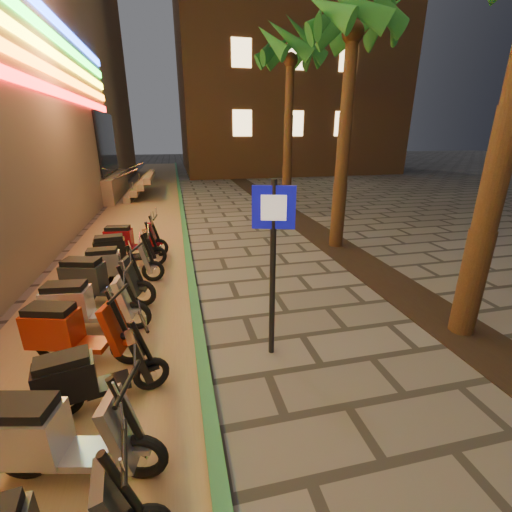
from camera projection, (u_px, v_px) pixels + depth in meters
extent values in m
plane|color=#474442|center=(311.00, 481.00, 3.42)|extent=(120.00, 120.00, 0.00)
cube|color=#8C7251|center=(135.00, 232.00, 12.03)|extent=(3.40, 60.00, 0.01)
cube|color=#286C3D|center=(184.00, 228.00, 12.38)|extent=(0.18, 60.00, 0.10)
cube|color=black|center=(370.00, 269.00, 8.77)|extent=(1.20, 40.00, 0.02)
cube|color=black|center=(107.00, 143.00, 18.02)|extent=(0.08, 5.00, 3.00)
cube|color=gray|center=(72.00, 187.00, 18.33)|extent=(5.00, 6.00, 1.20)
cube|color=gray|center=(132.00, 193.00, 19.12)|extent=(0.35, 5.00, 0.30)
cube|color=gray|center=(138.00, 187.00, 19.10)|extent=(0.35, 5.00, 0.30)
cube|color=gray|center=(144.00, 182.00, 19.07)|extent=(0.35, 5.00, 0.30)
cube|color=gray|center=(150.00, 176.00, 19.04)|extent=(0.35, 5.00, 0.30)
cylinder|color=silver|center=(116.00, 177.00, 16.83)|extent=(2.09, 0.06, 0.81)
cylinder|color=silver|center=(126.00, 170.00, 20.50)|extent=(2.09, 0.06, 0.81)
cube|color=brown|center=(279.00, 24.00, 30.46)|extent=(18.00, 16.00, 25.00)
cube|color=#FFD68C|center=(242.00, 123.00, 24.90)|extent=(1.40, 0.06, 1.80)
cube|color=#FFD68C|center=(294.00, 123.00, 25.75)|extent=(1.40, 0.06, 1.80)
cube|color=#FFD68C|center=(343.00, 124.00, 26.61)|extent=(1.40, 0.06, 1.80)
cube|color=#FFD68C|center=(241.00, 53.00, 23.38)|extent=(1.40, 0.06, 1.80)
cube|color=#FFD68C|center=(297.00, 56.00, 24.24)|extent=(1.40, 0.06, 1.80)
cube|color=#FFD68C|center=(348.00, 58.00, 25.09)|extent=(1.40, 0.06, 1.80)
cylinder|color=#472D19|center=(497.00, 173.00, 5.10)|extent=(0.40, 0.40, 5.45)
cylinder|color=#472D19|center=(343.00, 150.00, 9.64)|extent=(0.40, 0.40, 5.70)
sphere|color=#472D19|center=(353.00, 32.00, 8.68)|extent=(0.56, 0.56, 0.56)
cone|color=#174A17|center=(386.00, 14.00, 8.72)|extent=(0.60, 1.93, 1.52)
cone|color=#174A17|center=(367.00, 20.00, 9.20)|extent=(1.70, 1.86, 1.52)
cone|color=#174A17|center=(344.00, 22.00, 9.36)|extent=(2.00, 0.93, 1.52)
cone|color=#174A17|center=(325.00, 19.00, 9.14)|extent=(1.97, 1.48, 1.52)
cone|color=#174A17|center=(319.00, 13.00, 8.63)|extent=(1.22, 2.02, 1.52)
cone|color=#174A17|center=(329.00, 4.00, 8.07)|extent=(1.22, 2.02, 1.52)
cone|color=#174A17|center=(392.00, 6.00, 8.15)|extent=(1.70, 1.86, 1.52)
cylinder|color=#472D19|center=(288.00, 141.00, 14.18)|extent=(0.40, 0.40, 5.95)
sphere|color=#472D19|center=(290.00, 60.00, 13.18)|extent=(0.56, 0.56, 0.56)
cone|color=#174A17|center=(313.00, 48.00, 13.22)|extent=(0.60, 1.93, 1.52)
cone|color=#174A17|center=(302.00, 51.00, 13.70)|extent=(1.70, 1.86, 1.52)
cone|color=#174A17|center=(288.00, 52.00, 13.86)|extent=(2.00, 0.93, 1.52)
cone|color=#174A17|center=(274.00, 50.00, 13.64)|extent=(1.97, 1.48, 1.52)
cone|color=#174A17|center=(268.00, 47.00, 13.13)|extent=(1.22, 2.02, 1.52)
cone|color=#174A17|center=(272.00, 43.00, 12.57)|extent=(1.22, 2.02, 1.52)
cone|color=#174A17|center=(286.00, 41.00, 12.23)|extent=(1.97, 1.48, 1.52)
cone|color=#174A17|center=(303.00, 41.00, 12.26)|extent=(2.00, 0.93, 1.52)
cone|color=#174A17|center=(313.00, 44.00, 12.65)|extent=(1.70, 1.86, 1.52)
cylinder|color=black|center=(273.00, 273.00, 4.99)|extent=(0.09, 0.09, 2.71)
cube|color=#0C0DA4|center=(274.00, 207.00, 4.64)|extent=(0.58, 0.21, 0.60)
cube|color=white|center=(274.00, 208.00, 4.62)|extent=(0.34, 0.12, 0.35)
cube|color=#25282A|center=(116.00, 507.00, 2.59)|extent=(0.31, 0.43, 0.70)
cylinder|color=black|center=(123.00, 485.00, 2.55)|extent=(0.28, 0.10, 0.74)
cylinder|color=black|center=(124.00, 451.00, 2.46)|extent=(0.11, 0.58, 0.04)
torus|color=black|center=(23.00, 457.00, 3.36)|extent=(0.55, 0.22, 0.54)
cylinder|color=silver|center=(23.00, 457.00, 3.36)|extent=(0.17, 0.13, 0.15)
torus|color=black|center=(141.00, 457.00, 3.37)|extent=(0.55, 0.22, 0.54)
cylinder|color=silver|center=(141.00, 457.00, 3.37)|extent=(0.17, 0.13, 0.15)
cube|color=#9B9CA3|center=(80.00, 454.00, 3.35)|extent=(0.64, 0.47, 0.08)
cube|color=#9B9CA3|center=(24.00, 434.00, 3.26)|extent=(0.80, 0.55, 0.52)
cube|color=black|center=(17.00, 409.00, 3.16)|extent=(0.71, 0.47, 0.13)
cube|color=#9B9CA3|center=(122.00, 429.00, 3.25)|extent=(0.36, 0.47, 0.73)
cylinder|color=black|center=(127.00, 412.00, 3.18)|extent=(0.30, 0.14, 0.77)
cylinder|color=black|center=(128.00, 382.00, 3.07)|extent=(0.18, 0.60, 0.05)
cube|color=#9B9CA3|center=(140.00, 447.00, 3.33)|extent=(0.26, 0.19, 0.06)
torus|color=black|center=(63.00, 400.00, 4.12)|extent=(0.49, 0.21, 0.49)
cylinder|color=silver|center=(63.00, 400.00, 4.12)|extent=(0.15, 0.12, 0.13)
torus|color=black|center=(152.00, 374.00, 4.58)|extent=(0.49, 0.21, 0.49)
cylinder|color=silver|center=(152.00, 374.00, 4.58)|extent=(0.15, 0.12, 0.13)
cube|color=black|center=(109.00, 384.00, 4.33)|extent=(0.58, 0.44, 0.07)
cube|color=black|center=(66.00, 380.00, 4.06)|extent=(0.72, 0.51, 0.47)
cube|color=black|center=(62.00, 361.00, 3.97)|extent=(0.64, 0.44, 0.11)
cube|color=black|center=(139.00, 357.00, 4.41)|extent=(0.33, 0.42, 0.66)
cylinder|color=black|center=(142.00, 343.00, 4.38)|extent=(0.26, 0.13, 0.69)
cylinder|color=black|center=(143.00, 322.00, 4.30)|extent=(0.18, 0.53, 0.04)
cube|color=black|center=(151.00, 367.00, 4.54)|extent=(0.23, 0.18, 0.06)
torus|color=black|center=(52.00, 345.00, 5.14)|extent=(0.55, 0.26, 0.54)
cylinder|color=silver|center=(52.00, 345.00, 5.14)|extent=(0.17, 0.14, 0.15)
torus|color=black|center=(128.00, 348.00, 5.07)|extent=(0.55, 0.26, 0.54)
cylinder|color=silver|center=(128.00, 348.00, 5.07)|extent=(0.17, 0.14, 0.15)
cube|color=maroon|center=(88.00, 345.00, 5.09)|extent=(0.65, 0.51, 0.08)
cube|color=maroon|center=(53.00, 328.00, 5.03)|extent=(0.82, 0.59, 0.52)
cube|color=black|center=(49.00, 310.00, 4.93)|extent=(0.72, 0.51, 0.13)
cube|color=maroon|center=(115.00, 327.00, 4.96)|extent=(0.39, 0.48, 0.74)
cylinder|color=black|center=(118.00, 315.00, 4.88)|extent=(0.30, 0.15, 0.77)
cylinder|color=black|center=(118.00, 294.00, 4.77)|extent=(0.22, 0.59, 0.05)
cube|color=maroon|center=(127.00, 341.00, 5.03)|extent=(0.26, 0.21, 0.06)
torus|color=black|center=(66.00, 319.00, 5.86)|extent=(0.55, 0.17, 0.54)
cylinder|color=silver|center=(66.00, 319.00, 5.86)|extent=(0.16, 0.12, 0.15)
torus|color=black|center=(136.00, 316.00, 5.98)|extent=(0.55, 0.17, 0.54)
cylinder|color=silver|center=(136.00, 316.00, 5.98)|extent=(0.16, 0.12, 0.15)
cube|color=silver|center=(100.00, 315.00, 5.91)|extent=(0.61, 0.42, 0.08)
cube|color=silver|center=(68.00, 303.00, 5.77)|extent=(0.77, 0.48, 0.52)
cube|color=black|center=(64.00, 287.00, 5.67)|extent=(0.68, 0.41, 0.13)
cube|color=silver|center=(125.00, 298.00, 5.85)|extent=(0.33, 0.45, 0.73)
cylinder|color=black|center=(127.00, 286.00, 5.79)|extent=(0.29, 0.11, 0.77)
cylinder|color=black|center=(128.00, 268.00, 5.68)|extent=(0.12, 0.61, 0.05)
cube|color=silver|center=(135.00, 309.00, 5.94)|extent=(0.25, 0.17, 0.06)
torus|color=black|center=(82.00, 292.00, 6.86)|extent=(0.58, 0.26, 0.57)
cylinder|color=silver|center=(82.00, 292.00, 6.86)|extent=(0.18, 0.15, 0.15)
torus|color=black|center=(142.00, 293.00, 6.80)|extent=(0.58, 0.26, 0.57)
cylinder|color=silver|center=(142.00, 293.00, 6.80)|extent=(0.18, 0.15, 0.15)
cube|color=#242729|center=(111.00, 290.00, 6.82)|extent=(0.68, 0.52, 0.09)
cube|color=#242729|center=(84.00, 277.00, 6.75)|extent=(0.85, 0.61, 0.55)
cube|color=black|center=(81.00, 262.00, 6.64)|extent=(0.75, 0.52, 0.13)
cube|color=#242729|center=(133.00, 276.00, 6.68)|extent=(0.40, 0.50, 0.77)
cylinder|color=black|center=(135.00, 265.00, 6.61)|extent=(0.31, 0.16, 0.81)
cylinder|color=black|center=(136.00, 248.00, 6.49)|extent=(0.22, 0.62, 0.05)
cube|color=#242729|center=(142.00, 287.00, 6.76)|extent=(0.27, 0.21, 0.07)
torus|color=black|center=(102.00, 276.00, 7.69)|extent=(0.52, 0.12, 0.52)
cylinder|color=silver|center=(102.00, 276.00, 7.69)|extent=(0.14, 0.10, 0.14)
torus|color=black|center=(153.00, 271.00, 7.96)|extent=(0.52, 0.12, 0.52)
cylinder|color=silver|center=(153.00, 271.00, 7.96)|extent=(0.14, 0.10, 0.14)
cube|color=#AFAFB7|center=(127.00, 272.00, 7.81)|extent=(0.56, 0.36, 0.08)
cube|color=#AFAFB7|center=(104.00, 264.00, 7.61)|extent=(0.71, 0.40, 0.50)
cube|color=black|center=(102.00, 251.00, 7.51)|extent=(0.63, 0.34, 0.12)
cube|color=#AFAFB7|center=(145.00, 258.00, 7.81)|extent=(0.28, 0.41, 0.70)
cylinder|color=black|center=(148.00, 249.00, 7.76)|extent=(0.27, 0.08, 0.74)
cylinder|color=black|center=(148.00, 236.00, 7.67)|extent=(0.06, 0.58, 0.04)
cube|color=#AFAFB7|center=(153.00, 266.00, 7.92)|extent=(0.22, 0.15, 0.06)
torus|color=black|center=(109.00, 261.00, 8.53)|extent=(0.54, 0.17, 0.54)
cylinder|color=silver|center=(109.00, 261.00, 8.53)|extent=(0.16, 0.12, 0.14)
torus|color=black|center=(156.00, 256.00, 8.90)|extent=(0.54, 0.17, 0.54)
cylinder|color=silver|center=(156.00, 256.00, 8.90)|extent=(0.16, 0.12, 0.14)
cube|color=black|center=(132.00, 257.00, 8.70)|extent=(0.61, 0.42, 0.08)
cube|color=black|center=(110.00, 250.00, 8.45)|extent=(0.76, 0.48, 0.52)
cube|color=black|center=(109.00, 238.00, 8.35)|extent=(0.67, 0.40, 0.12)
cube|color=black|center=(149.00, 244.00, 8.74)|extent=(0.32, 0.44, 0.73)
cylinder|color=black|center=(151.00, 236.00, 8.69)|extent=(0.29, 0.11, 0.76)
cylinder|color=black|center=(152.00, 223.00, 8.59)|extent=(0.12, 0.60, 0.05)
cube|color=black|center=(156.00, 252.00, 8.86)|extent=(0.24, 0.17, 0.06)
torus|color=black|center=(117.00, 249.00, 9.48)|extent=(0.53, 0.16, 0.52)
cylinder|color=silver|center=(117.00, 249.00, 9.48)|extent=(0.15, 0.12, 0.14)
torus|color=black|center=(159.00, 247.00, 9.61)|extent=(0.53, 0.16, 0.52)
cylinder|color=silver|center=(159.00, 247.00, 9.61)|extent=(0.15, 0.12, 0.14)
cube|color=maroon|center=(138.00, 247.00, 9.53)|extent=(0.59, 0.40, 0.08)
cube|color=maroon|center=(119.00, 239.00, 9.39)|extent=(0.74, 0.46, 0.50)
cube|color=black|center=(118.00, 228.00, 9.29)|extent=(0.66, 0.39, 0.12)
cube|color=maroon|center=(153.00, 236.00, 9.48)|extent=(0.31, 0.43, 0.71)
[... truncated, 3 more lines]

